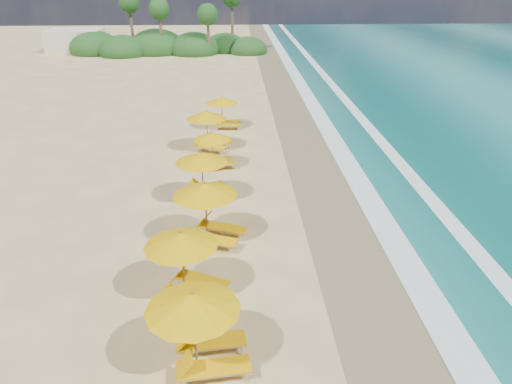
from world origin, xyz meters
TOP-DOWN VIEW (x-y plane):
  - ground at (0.00, 0.00)m, footprint 160.00×160.00m
  - wet_sand at (4.00, 0.00)m, footprint 4.00×160.00m
  - surf_foam at (6.70, 0.00)m, footprint 4.00×160.00m
  - station_1 at (-1.84, -8.70)m, footprint 2.97×2.80m
  - station_2 at (-2.49, -5.54)m, footprint 3.27×3.25m
  - station_3 at (-1.89, -2.01)m, footprint 3.37×3.32m
  - station_4 at (-2.27, 1.84)m, footprint 3.36×3.36m
  - station_5 at (-1.96, 5.81)m, footprint 2.62×2.53m
  - station_6 at (-2.38, 8.68)m, footprint 3.26×3.24m
  - station_7 at (-1.56, 13.01)m, footprint 2.49×2.32m
  - treeline at (-9.94, 45.51)m, footprint 25.80×8.80m
  - beach_building at (-22.00, 48.00)m, footprint 7.00×5.00m

SIDE VIEW (x-z plane):
  - ground at x=0.00m, z-range 0.00..0.00m
  - wet_sand at x=4.00m, z-range 0.00..0.01m
  - surf_foam at x=6.70m, z-range 0.02..0.03m
  - treeline at x=-9.94m, z-range -3.87..5.86m
  - station_5 at x=-1.96m, z-range 0.13..2.23m
  - station_7 at x=-1.56m, z-range 0.14..2.38m
  - station_6 at x=-2.38m, z-range 0.15..2.63m
  - station_2 at x=-2.49m, z-range 0.15..2.64m
  - station_4 at x=-2.27m, z-range 0.15..2.64m
  - beach_building at x=-22.00m, z-range 0.00..2.80m
  - station_1 at x=-1.84m, z-range 0.16..2.74m
  - station_3 at x=-1.89m, z-range 0.16..2.77m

